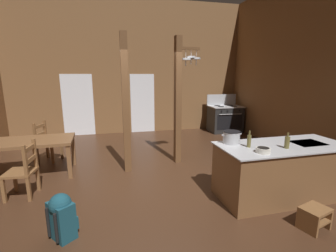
% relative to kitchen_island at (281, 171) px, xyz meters
% --- Properties ---
extents(ground_plane, '(8.68, 9.54, 0.10)m').
position_rel_kitchen_island_xyz_m(ground_plane, '(-2.06, 0.82, -0.50)').
color(ground_plane, '#422819').
extents(wall_back, '(8.68, 0.14, 4.50)m').
position_rel_kitchen_island_xyz_m(wall_back, '(-2.06, 5.27, 1.80)').
color(wall_back, brown).
rests_on(wall_back, ground_plane).
extents(glazed_door_back_left, '(1.00, 0.01, 2.05)m').
position_rel_kitchen_island_xyz_m(glazed_door_back_left, '(-3.83, 5.19, 0.57)').
color(glazed_door_back_left, white).
rests_on(glazed_door_back_left, ground_plane).
extents(glazed_panel_back_right, '(0.84, 0.01, 2.05)m').
position_rel_kitchen_island_xyz_m(glazed_panel_back_right, '(-1.66, 5.19, 0.57)').
color(glazed_panel_back_right, white).
rests_on(glazed_panel_back_right, ground_plane).
extents(kitchen_island, '(2.18, 1.00, 0.91)m').
position_rel_kitchen_island_xyz_m(kitchen_island, '(0.00, 0.00, 0.00)').
color(kitchen_island, brown).
rests_on(kitchen_island, ground_plane).
extents(stove_range, '(1.15, 0.83, 1.32)m').
position_rel_kitchen_island_xyz_m(stove_range, '(1.23, 4.56, 0.03)').
color(stove_range, '#272727').
rests_on(stove_range, ground_plane).
extents(support_post_with_pot_rack, '(0.62, 0.27, 2.85)m').
position_rel_kitchen_island_xyz_m(support_post_with_pot_rack, '(-1.23, 1.97, 1.10)').
color(support_post_with_pot_rack, brown).
rests_on(support_post_with_pot_rack, ground_plane).
extents(support_post_center, '(0.14, 0.14, 2.85)m').
position_rel_kitchen_island_xyz_m(support_post_center, '(-2.44, 1.68, 0.97)').
color(support_post_center, brown).
rests_on(support_post_center, ground_plane).
extents(step_stool, '(0.43, 0.37, 0.30)m').
position_rel_kitchen_island_xyz_m(step_stool, '(-0.15, -0.88, -0.27)').
color(step_stool, brown).
rests_on(step_stool, ground_plane).
extents(dining_table, '(1.74, 0.98, 0.74)m').
position_rel_kitchen_island_xyz_m(dining_table, '(-4.39, 1.91, 0.20)').
color(dining_table, brown).
rests_on(dining_table, ground_plane).
extents(ladderback_chair_near_window, '(0.57, 0.57, 0.95)m').
position_rel_kitchen_island_xyz_m(ladderback_chair_near_window, '(-4.27, 2.76, -0.00)').
color(ladderback_chair_near_window, brown).
rests_on(ladderback_chair_near_window, ground_plane).
extents(ladderback_chair_by_post, '(0.48, 0.48, 0.95)m').
position_rel_kitchen_island_xyz_m(ladderback_chair_by_post, '(-4.21, 0.97, -0.00)').
color(ladderback_chair_by_post, brown).
rests_on(ladderback_chair_by_post, ground_plane).
extents(backpack, '(0.39, 0.39, 0.60)m').
position_rel_kitchen_island_xyz_m(backpack, '(-3.39, -0.30, -0.14)').
color(backpack, '#194756').
rests_on(backpack, ground_plane).
extents(stockpot_on_counter, '(0.35, 0.28, 0.21)m').
position_rel_kitchen_island_xyz_m(stockpot_on_counter, '(-0.80, 0.28, 0.56)').
color(stockpot_on_counter, '#B7BABF').
rests_on(stockpot_on_counter, kitchen_island).
extents(mixing_bowl_on_counter, '(0.21, 0.21, 0.07)m').
position_rel_kitchen_island_xyz_m(mixing_bowl_on_counter, '(-0.58, -0.27, 0.49)').
color(mixing_bowl_on_counter, silver).
rests_on(mixing_bowl_on_counter, kitchen_island).
extents(bottle_tall_on_counter, '(0.06, 0.06, 0.27)m').
position_rel_kitchen_island_xyz_m(bottle_tall_on_counter, '(-0.63, 0.02, 0.56)').
color(bottle_tall_on_counter, brown).
rests_on(bottle_tall_on_counter, kitchen_island).
extents(bottle_short_on_counter, '(0.07, 0.07, 0.25)m').
position_rel_kitchen_island_xyz_m(bottle_short_on_counter, '(-0.09, -0.17, 0.55)').
color(bottle_short_on_counter, brown).
rests_on(bottle_short_on_counter, kitchen_island).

